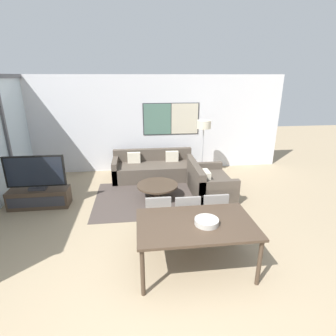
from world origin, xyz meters
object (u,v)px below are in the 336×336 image
Objects in this scene: sofa_main at (154,169)px; dining_chair_centre at (186,214)px; dining_chair_right at (213,212)px; fruit_bowl at (207,221)px; sofa_side at (208,184)px; tv_console at (40,198)px; dining_chair_left at (158,215)px; coffee_table at (158,188)px; floor_lamp at (204,128)px; television at (35,173)px; dining_table at (196,227)px.

sofa_main is 3.12m from dining_chair_centre.
dining_chair_right is 2.55× the size of fruit_bowl.
dining_chair_centre reaches higher than sofa_side.
sofa_side is (3.86, 0.19, 0.06)m from tv_console.
dining_chair_right reaches higher than fruit_bowl.
dining_chair_right is at bearing -1.11° from dining_chair_left.
coffee_table is 2.22m from floor_lamp.
television is at bearing -160.67° from floor_lamp.
dining_chair_right is (0.49, 0.02, 0.00)m from dining_chair_centre.
television reaches higher than sofa_main.
dining_chair_left is at bearing -31.99° from tv_console.
sofa_main reaches higher than dining_table.
dining_chair_right is 0.54× the size of floor_lamp.
television reaches higher than dining_table.
sofa_side is at bearing 77.68° from dining_chair_right.
sofa_side reaches higher than dining_table.
television is at bearing 90.00° from tv_console.
tv_console is 4.42m from floor_lamp.
sofa_main is 1.78m from sofa_side.
television is at bearing -150.64° from sofa_main.
floor_lamp reaches higher than dining_chair_centre.
fruit_bowl is at bearing -103.19° from floor_lamp.
dining_chair_left and dining_chair_right have the same top height.
dining_chair_left is (-0.13, -1.67, 0.23)m from coffee_table.
dining_table is 0.75m from dining_chair_centre.
fruit_bowl is at bearing -82.62° from sofa_main.
coffee_table is 2.78× the size of fruit_bowl.
sofa_main is (2.63, 1.48, -0.53)m from television.
dining_chair_right is (0.49, 0.75, -0.20)m from dining_table.
dining_table is 1.94× the size of dining_chair_right.
dining_chair_centre is at bearing -28.27° from television.
tv_console is 3.83m from dining_chair_right.
television is at bearing 92.83° from sofa_side.
dining_chair_left is 1.00× the size of dining_chair_centre.
fruit_bowl is (0.14, -0.78, 0.31)m from dining_chair_centre.
sofa_side is at bearing 74.14° from fruit_bowl.
sofa_side is 0.87× the size of floor_lamp.
coffee_table is 2.60m from fruit_bowl.
dining_chair_left is at bearing 122.28° from dining_table.
fruit_bowl is at bearing 164.14° from sofa_side.
dining_chair_centre is at bearing -5.14° from dining_chair_left.
tv_console is 3.40m from dining_chair_centre.
dining_chair_centre is at bearing 100.23° from fruit_bowl.
sofa_main is at bearing 87.61° from dining_chair_left.
dining_chair_right is at bearing 66.81° from fruit_bowl.
tv_console is at bearing 151.74° from dining_chair_centre.
coffee_table is 1.90m from dining_chair_right.
fruit_bowl is at bearing -78.64° from coffee_table.
fruit_bowl is at bearing -37.35° from tv_console.
dining_table is 1.94× the size of dining_chair_left.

